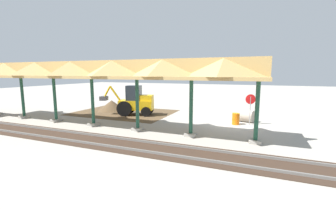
% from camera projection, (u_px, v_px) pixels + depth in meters
% --- Properties ---
extents(ground_plane, '(120.00, 120.00, 0.00)m').
position_uv_depth(ground_plane, '(231.00, 124.00, 17.57)').
color(ground_plane, '#9E998E').
extents(dirt_work_zone, '(9.78, 7.00, 0.01)m').
position_uv_depth(dirt_work_zone, '(123.00, 112.00, 22.79)').
color(dirt_work_zone, brown).
rests_on(dirt_work_zone, ground).
extents(platform_canopy, '(24.35, 3.20, 4.90)m').
position_uv_depth(platform_canopy, '(91.00, 71.00, 16.62)').
color(platform_canopy, '#9E998E').
rests_on(platform_canopy, ground).
extents(rail_tracks, '(60.00, 2.58, 0.15)m').
position_uv_depth(rail_tracks, '(213.00, 157.00, 10.77)').
color(rail_tracks, slate).
rests_on(rail_tracks, ground).
extents(stop_sign, '(0.73, 0.27, 2.39)m').
position_uv_depth(stop_sign, '(250.00, 103.00, 17.21)').
color(stop_sign, gray).
rests_on(stop_sign, ground).
extents(backhoe, '(5.18, 2.49, 2.82)m').
position_uv_depth(backhoe, '(135.00, 102.00, 21.32)').
color(backhoe, '#EAB214').
rests_on(backhoe, ground).
extents(dirt_mound, '(5.83, 5.83, 2.19)m').
position_uv_depth(dirt_mound, '(112.00, 110.00, 24.09)').
color(dirt_mound, brown).
rests_on(dirt_mound, ground).
extents(concrete_pipe, '(1.63, 1.36, 0.98)m').
position_uv_depth(concrete_pipe, '(245.00, 116.00, 18.52)').
color(concrete_pipe, '#9E9384').
rests_on(concrete_pipe, ground).
extents(traffic_barrel, '(0.56, 0.56, 0.90)m').
position_uv_depth(traffic_barrel, '(236.00, 119.00, 17.48)').
color(traffic_barrel, orange).
rests_on(traffic_barrel, ground).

